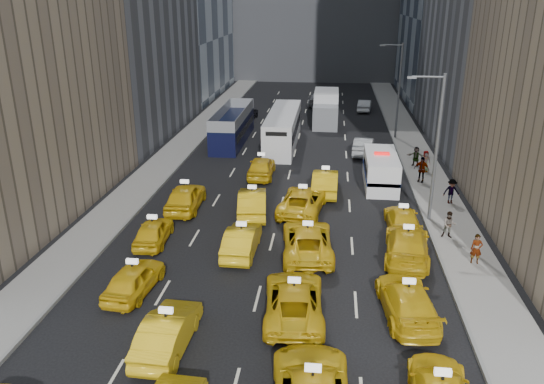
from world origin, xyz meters
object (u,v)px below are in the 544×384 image
(nypd_van, at_px, (381,171))
(pedestrian_0, at_px, (476,249))
(city_bus, at_px, (283,129))
(box_truck, at_px, (326,108))
(double_decker, at_px, (233,126))

(nypd_van, xyz_separation_m, pedestrian_0, (3.92, -11.89, -0.19))
(nypd_van, relative_size, pedestrian_0, 3.75)
(nypd_van, distance_m, city_bus, 13.08)
(box_truck, distance_m, pedestrian_0, 32.30)
(nypd_van, height_order, double_decker, double_decker)
(double_decker, height_order, box_truck, box_truck)
(nypd_van, height_order, box_truck, box_truck)
(double_decker, distance_m, box_truck, 12.04)
(city_bus, bearing_deg, pedestrian_0, -66.98)
(box_truck, bearing_deg, pedestrian_0, -76.52)
(box_truck, xyz_separation_m, pedestrian_0, (8.24, -31.22, -0.73))
(box_truck, bearing_deg, double_decker, -136.91)
(double_decker, bearing_deg, box_truck, 41.99)
(pedestrian_0, bearing_deg, nypd_van, 114.85)
(city_bus, bearing_deg, nypd_van, -57.21)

